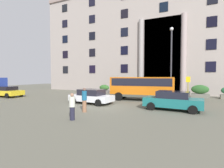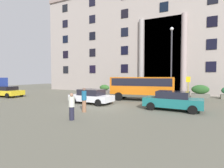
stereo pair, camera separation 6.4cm
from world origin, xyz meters
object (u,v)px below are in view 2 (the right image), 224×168
(pedestrian_woman_with_bag, at_px, (84,100))
(lamppost_plaza_centre, at_px, (171,58))
(parked_sedan_second, at_px, (91,96))
(hedge_planter_far_west, at_px, (200,92))
(hedge_planter_entrance_right, at_px, (142,91))
(white_taxi_kerbside, at_px, (173,100))
(motorcycle_near_kerb, at_px, (97,96))
(bus_stop_sign, at_px, (188,86))
(orange_minibus, at_px, (142,86))
(pedestrian_child_trailing, at_px, (72,107))
(hedge_planter_far_east, at_px, (104,89))
(parked_estate_mid, at_px, (6,91))
(hedge_planter_west, at_px, (165,90))

(pedestrian_woman_with_bag, xyz_separation_m, lamppost_plaza_centre, (4.82, 11.19, 3.96))
(parked_sedan_second, bearing_deg, pedestrian_woman_with_bag, -61.92)
(hedge_planter_far_west, distance_m, hedge_planter_entrance_right, 7.21)
(white_taxi_kerbside, bearing_deg, motorcycle_near_kerb, 169.88)
(bus_stop_sign, distance_m, pedestrian_woman_with_bag, 11.88)
(orange_minibus, xyz_separation_m, white_taxi_kerbside, (3.63, -4.25, -0.78))
(pedestrian_child_trailing, distance_m, lamppost_plaza_centre, 14.61)
(hedge_planter_far_east, relative_size, parked_estate_mid, 0.38)
(hedge_planter_entrance_right, height_order, white_taxi_kerbside, white_taxi_kerbside)
(hedge_planter_west, bearing_deg, bus_stop_sign, -50.50)
(orange_minibus, distance_m, parked_estate_mid, 17.15)
(white_taxi_kerbside, relative_size, lamppost_plaza_centre, 0.52)
(orange_minibus, xyz_separation_m, parked_sedan_second, (-3.78, -4.35, -0.82))
(hedge_planter_far_west, relative_size, parked_estate_mid, 0.45)
(hedge_planter_west, height_order, parked_sedan_second, hedge_planter_west)
(hedge_planter_entrance_right, xyz_separation_m, white_taxi_kerbside, (4.94, -8.93, 0.12))
(hedge_planter_entrance_right, bearing_deg, bus_stop_sign, -25.24)
(white_taxi_kerbside, distance_m, parked_sedan_second, 7.41)
(orange_minibus, height_order, hedge_planter_west, orange_minibus)
(hedge_planter_far_west, distance_m, hedge_planter_west, 4.13)
(hedge_planter_entrance_right, bearing_deg, motorcycle_near_kerb, -113.36)
(orange_minibus, xyz_separation_m, hedge_planter_entrance_right, (-1.31, 4.68, -0.90))
(bus_stop_sign, xyz_separation_m, white_taxi_kerbside, (-0.95, -6.15, -0.86))
(hedge_planter_far_east, xyz_separation_m, pedestrian_woman_with_bag, (5.25, -13.03, 0.28))
(motorcycle_near_kerb, distance_m, lamppost_plaza_centre, 10.06)
(hedge_planter_far_west, xyz_separation_m, pedestrian_woman_with_bag, (-8.04, -13.04, 0.15))
(hedge_planter_entrance_right, bearing_deg, orange_minibus, -74.37)
(orange_minibus, bearing_deg, pedestrian_woman_with_bag, -112.12)
(orange_minibus, distance_m, pedestrian_woman_with_bag, 8.17)
(white_taxi_kerbside, height_order, lamppost_plaza_centre, lamppost_plaza_centre)
(orange_minibus, bearing_deg, hedge_planter_west, 65.09)
(orange_minibus, xyz_separation_m, lamppost_plaza_centre, (2.66, 3.34, 3.34))
(white_taxi_kerbside, xyz_separation_m, parked_sedan_second, (-7.41, -0.10, -0.04))
(bus_stop_sign, distance_m, parked_estate_mid, 22.07)
(hedge_planter_far_east, relative_size, parked_sedan_second, 0.40)
(parked_estate_mid, bearing_deg, bus_stop_sign, 13.89)
(parked_estate_mid, xyz_separation_m, parked_sedan_second, (12.74, 0.16, 0.01))
(pedestrian_child_trailing, bearing_deg, hedge_planter_entrance_right, 141.37)
(hedge_planter_entrance_right, bearing_deg, lamppost_plaza_centre, -18.69)
(hedge_planter_entrance_right, relative_size, motorcycle_near_kerb, 0.88)
(motorcycle_near_kerb, xyz_separation_m, pedestrian_woman_with_bag, (2.19, -5.49, 0.45))
(orange_minibus, relative_size, white_taxi_kerbside, 1.56)
(lamppost_plaza_centre, bearing_deg, pedestrian_child_trailing, -107.32)
(bus_stop_sign, bearing_deg, hedge_planter_far_west, 68.50)
(hedge_planter_entrance_right, bearing_deg, white_taxi_kerbside, -61.03)
(hedge_planter_far_east, bearing_deg, bus_stop_sign, -15.26)
(hedge_planter_far_east, distance_m, parked_sedan_second, 10.19)
(orange_minibus, bearing_deg, white_taxi_kerbside, -56.19)
(parked_sedan_second, relative_size, pedestrian_child_trailing, 2.63)
(bus_stop_sign, height_order, hedge_planter_entrance_right, bus_stop_sign)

